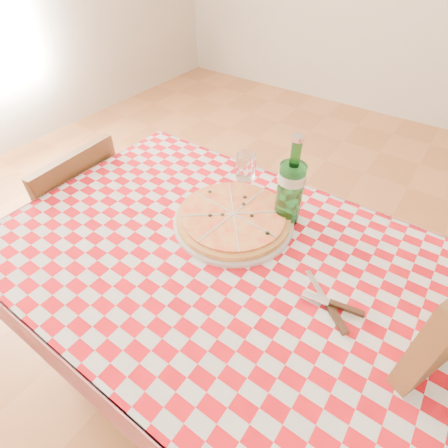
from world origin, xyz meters
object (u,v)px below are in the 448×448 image
at_px(chair_far, 80,219).
at_px(wine_glass, 245,176).
at_px(water_bottle, 291,181).
at_px(pizza_plate, 233,217).
at_px(dining_table, 218,276).

distance_m(chair_far, wine_glass, 0.82).
relative_size(chair_far, wine_glass, 5.10).
bearing_deg(water_bottle, wine_glass, 171.55).
distance_m(chair_far, pizza_plate, 0.81).
xyz_separation_m(dining_table, wine_glass, (-0.08, 0.27, 0.18)).
bearing_deg(pizza_plate, wine_glass, 108.96).
height_order(pizza_plate, wine_glass, wine_glass).
relative_size(chair_far, water_bottle, 2.85).
bearing_deg(chair_far, water_bottle, -169.48).
height_order(chair_far, pizza_plate, chair_far).
bearing_deg(wine_glass, chair_far, -160.42).
distance_m(pizza_plate, water_bottle, 0.21).
height_order(pizza_plate, water_bottle, water_bottle).
bearing_deg(dining_table, wine_glass, 107.24).
bearing_deg(chair_far, pizza_plate, -175.40).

